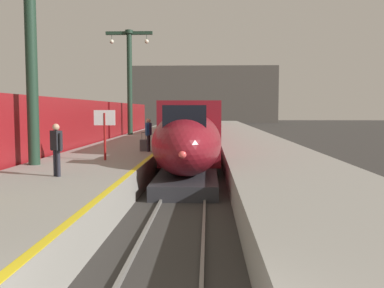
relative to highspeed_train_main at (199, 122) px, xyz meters
The scene contains 16 objects.
platform_left 13.63m from the highspeed_train_main, 107.39° to the right, with size 4.80×110.00×1.05m, color gray.
platform_right 13.63m from the highspeed_train_main, 72.61° to the right, with size 4.80×110.00×1.05m, color gray.
platform_left_safety_stripe 13.09m from the highspeed_train_main, 97.79° to the right, with size 0.20×107.80×0.01m, color yellow.
rail_main_left 10.39m from the highspeed_train_main, 94.21° to the right, with size 0.08×110.00×0.12m, color slate.
rail_main_right 10.39m from the highspeed_train_main, 85.79° to the right, with size 0.08×110.00×0.12m, color slate.
rail_secondary_left 13.63m from the highspeed_train_main, 130.99° to the right, with size 0.08×110.00×0.12m, color slate.
rail_secondary_right 12.70m from the highspeed_train_main, 125.82° to the right, with size 0.08×110.00×0.12m, color slate.
highspeed_train_main is the anchor object (origin of this frame).
regional_train_adjacent 12.54m from the highspeed_train_main, 130.25° to the right, with size 2.85×36.60×3.80m.
station_column_mid 26.41m from the highspeed_train_main, 103.11° to the right, with size 4.00×0.68×9.10m.
station_column_far 8.86m from the highspeed_train_main, 140.49° to the right, with size 4.00×0.68×8.91m.
passenger_near_edge 20.10m from the highspeed_train_main, 96.21° to the right, with size 0.29×0.56×1.69m.
passenger_mid_platform 28.48m from the highspeed_train_main, 98.03° to the right, with size 0.47×0.41×1.69m.
rolling_suitcase 19.91m from the highspeed_train_main, 97.09° to the right, with size 0.40×0.22×0.98m.
departure_info_board 23.98m from the highspeed_train_main, 98.42° to the right, with size 0.90×0.10×2.12m.
terminus_back_wall 64.51m from the highspeed_train_main, 90.00° to the left, with size 36.00×2.00×14.00m, color #4C4742.
Camera 1 is at (0.86, -3.87, 3.17)m, focal length 39.87 mm.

